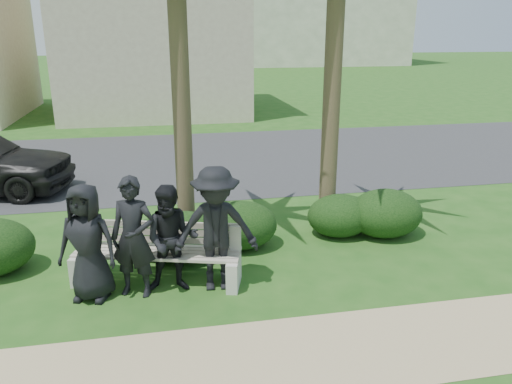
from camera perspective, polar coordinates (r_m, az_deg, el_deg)
ground at (r=7.70m, az=-2.54°, el=-10.79°), size 160.00×160.00×0.00m
footpath at (r=6.21m, az=0.10°, el=-18.65°), size 30.00×1.60×0.01m
asphalt_street at (r=15.18m, az=-7.11°, el=3.68°), size 160.00×8.00×0.01m
stucco_bldg_right at (r=24.69m, az=-11.72°, el=17.49°), size 8.40×8.40×7.30m
park_bench at (r=7.82m, az=-11.32°, el=-7.39°), size 2.69×1.24×0.89m
man_a at (r=7.44m, az=-18.70°, el=-5.51°), size 0.97×0.77×1.72m
man_b at (r=7.34m, az=-13.84°, el=-5.07°), size 0.76×0.62×1.79m
man_c at (r=7.38m, az=-9.61°, el=-5.33°), size 0.86×0.70×1.63m
man_d at (r=7.31m, az=-4.58°, el=-4.27°), size 1.27×0.80×1.89m
hedge_b at (r=8.76m, az=-10.99°, el=-4.94°), size 1.06×0.88×0.69m
hedge_c at (r=8.53m, az=-8.36°, el=-4.88°), size 1.29×1.06×0.84m
hedge_d at (r=8.89m, az=-1.79°, el=-3.66°), size 1.31×1.09×0.86m
hedge_e at (r=9.55m, az=9.57°, el=-2.53°), size 1.24×1.02×0.81m
hedge_f at (r=9.70m, az=14.58°, el=-2.21°), size 1.40×1.16×0.91m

